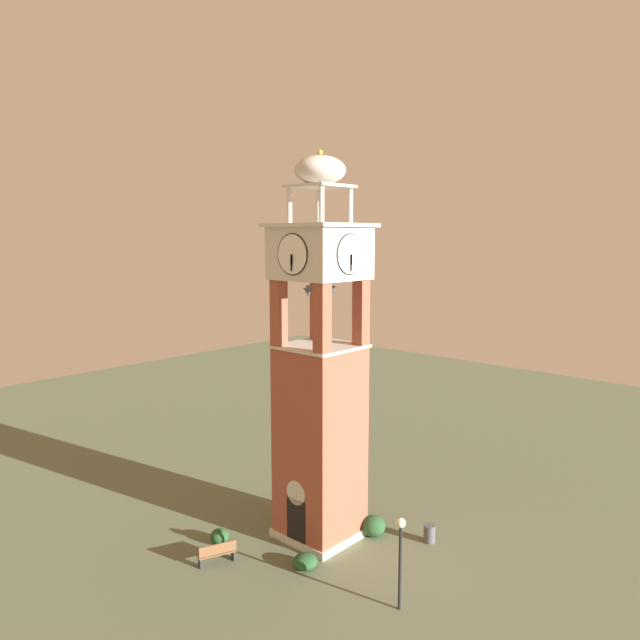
# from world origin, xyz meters

# --- Properties ---
(ground) EXTENTS (80.00, 80.00, 0.00)m
(ground) POSITION_xyz_m (0.00, 0.00, 0.00)
(ground) COLOR #5B664C
(clock_tower) EXTENTS (3.72, 3.72, 17.33)m
(clock_tower) POSITION_xyz_m (-0.00, -0.00, 7.05)
(clock_tower) COLOR #9E4C38
(clock_tower) RESTS_ON ground
(park_bench) EXTENTS (1.01, 1.65, 0.95)m
(park_bench) POSITION_xyz_m (-1.53, -4.76, 0.48)
(park_bench) COLOR brown
(park_bench) RESTS_ON ground
(lamp_post) EXTENTS (0.36, 0.36, 3.56)m
(lamp_post) POSITION_xyz_m (5.94, -2.18, 2.50)
(lamp_post) COLOR black
(lamp_post) RESTS_ON ground
(trash_bin) EXTENTS (0.52, 0.52, 0.80)m
(trash_bin) POSITION_xyz_m (4.09, 2.84, 0.40)
(trash_bin) COLOR #4C4C51
(trash_bin) RESTS_ON ground
(shrub_near_entry) EXTENTS (0.84, 0.84, 0.67)m
(shrub_near_entry) POSITION_xyz_m (-2.82, -3.61, 0.34)
(shrub_near_entry) COLOR #234C28
(shrub_near_entry) RESTS_ON ground
(shrub_left_of_tower) EXTENTS (1.10, 1.10, 0.95)m
(shrub_left_of_tower) POSITION_xyz_m (1.88, 1.59, 0.48)
(shrub_left_of_tower) COLOR #234C28
(shrub_left_of_tower) RESTS_ON ground
(shrub_behind_bench) EXTENTS (1.03, 1.03, 0.63)m
(shrub_behind_bench) POSITION_xyz_m (1.47, -2.54, 0.32)
(shrub_behind_bench) COLOR #234C28
(shrub_behind_bench) RESTS_ON ground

